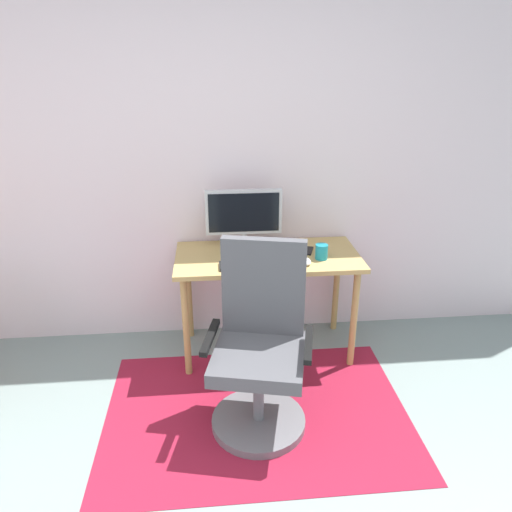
% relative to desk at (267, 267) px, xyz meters
% --- Properties ---
extents(wall_back, '(6.00, 0.10, 2.60)m').
position_rel_desk_xyz_m(wall_back, '(-0.34, 0.36, 0.66)').
color(wall_back, silver).
rests_on(wall_back, ground).
extents(area_rug, '(1.76, 1.23, 0.01)m').
position_rel_desk_xyz_m(area_rug, '(-0.13, -0.66, -0.64)').
color(area_rug, maroon).
rests_on(area_rug, ground).
extents(desk, '(1.21, 0.59, 0.73)m').
position_rel_desk_xyz_m(desk, '(0.00, 0.00, 0.00)').
color(desk, tan).
rests_on(desk, ground).
extents(monitor, '(0.51, 0.18, 0.40)m').
position_rel_desk_xyz_m(monitor, '(-0.14, 0.15, 0.32)').
color(monitor, '#B2B2B7').
rests_on(monitor, desk).
extents(keyboard, '(0.43, 0.13, 0.02)m').
position_rel_desk_xyz_m(keyboard, '(-0.11, -0.18, 0.10)').
color(keyboard, black).
rests_on(keyboard, desk).
extents(computer_mouse, '(0.06, 0.10, 0.03)m').
position_rel_desk_xyz_m(computer_mouse, '(0.22, -0.17, 0.11)').
color(computer_mouse, white).
rests_on(computer_mouse, desk).
extents(coffee_cup, '(0.08, 0.08, 0.10)m').
position_rel_desk_xyz_m(coffee_cup, '(0.34, -0.10, 0.14)').
color(coffee_cup, teal).
rests_on(coffee_cup, desk).
extents(cell_phone, '(0.11, 0.15, 0.01)m').
position_rel_desk_xyz_m(cell_phone, '(0.27, 0.04, 0.09)').
color(cell_phone, black).
rests_on(cell_phone, desk).
extents(office_chair, '(0.62, 0.58, 1.05)m').
position_rel_desk_xyz_m(office_chair, '(-0.12, -0.70, -0.21)').
color(office_chair, slate).
rests_on(office_chair, ground).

